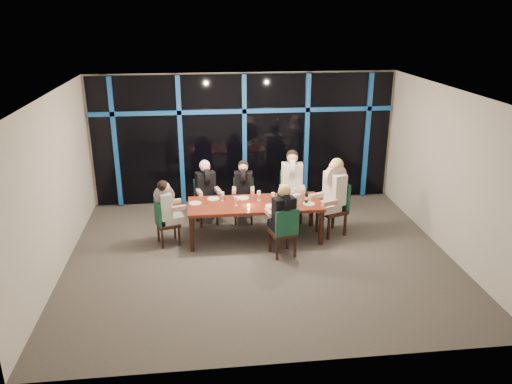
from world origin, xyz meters
The scene contains 29 objects.
room centered at (0.00, 0.00, 2.02)m, with size 7.04×7.00×3.02m.
window_wall centered at (0.01, 2.93, 1.55)m, with size 6.86×0.43×2.94m.
dining_table centered at (0.00, 0.80, 0.68)m, with size 2.60×1.00×0.75m.
chair_far_left centered at (-0.95, 1.73, 0.53)m, with size 0.53×0.53×0.95m.
chair_far_mid centered at (-0.14, 1.73, 0.52)m, with size 0.47×0.47×0.92m.
chair_far_right centered at (0.89, 1.69, 0.59)m, with size 0.56×0.56×1.06m.
chair_end_left centered at (-1.77, 0.72, 0.50)m, with size 0.51×0.51×0.89m.
chair_end_right centered at (1.64, 0.85, 0.61)m, with size 0.65×0.65×1.08m.
chair_near_mid centered at (0.45, -0.05, 0.53)m, with size 0.53×0.53×0.96m.
diner_far_left centered at (-0.93, 1.65, 0.90)m, with size 0.53×0.63×0.92m.
diner_far_mid centered at (-0.15, 1.65, 0.88)m, with size 0.48×0.60×0.90m.
diner_far_right centered at (0.88, 1.60, 1.01)m, with size 0.57×0.69×1.03m.
diner_end_left centered at (-1.70, 0.74, 0.85)m, with size 0.60×0.52×0.87m.
diner_end_right centered at (1.56, 0.82, 1.03)m, with size 0.74×0.67×1.06m.
diner_near_mid centered at (0.43, 0.02, 0.91)m, with size 0.54×0.64×0.93m.
plate_far_left centered at (-0.80, 1.10, 0.76)m, with size 0.24×0.24×0.01m, color white.
plate_far_mid centered at (-0.20, 1.09, 0.76)m, with size 0.24×0.24×0.01m, color white.
plate_far_right centered at (0.80, 1.04, 0.76)m, with size 0.24×0.24×0.01m, color white.
plate_end_left centered at (-1.16, 0.90, 0.76)m, with size 0.24×0.24×0.01m, color white.
plate_end_right centered at (1.03, 0.61, 0.76)m, with size 0.24×0.24×0.01m, color white.
plate_near_mid centered at (0.30, 0.57, 0.76)m, with size 0.24×0.24×0.01m, color white.
wine_bottle centered at (1.00, 0.67, 0.86)m, with size 0.07×0.07×0.29m.
water_pitcher centered at (0.80, 0.60, 0.86)m, with size 0.14×0.12×0.22m.
tea_light centered at (-0.14, 0.67, 0.76)m, with size 0.05×0.05×0.03m, color #FFAC4C.
wine_glass_a centered at (-0.37, 0.70, 0.89)m, with size 0.07×0.07×0.19m.
wine_glass_b centered at (0.10, 0.93, 0.89)m, with size 0.08×0.08×0.20m.
wine_glass_c centered at (0.37, 0.84, 0.88)m, with size 0.07×0.07×0.18m.
wine_glass_d centered at (-0.62, 0.99, 0.88)m, with size 0.07×0.07×0.18m.
wine_glass_e centered at (0.84, 1.02, 0.89)m, with size 0.07×0.07×0.19m.
Camera 1 is at (-1.02, -8.22, 4.30)m, focal length 35.00 mm.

